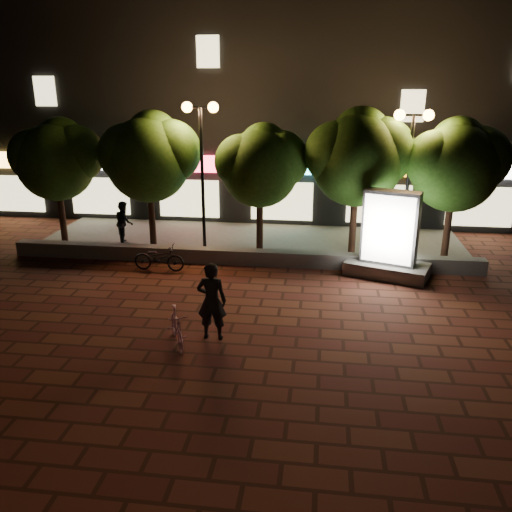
% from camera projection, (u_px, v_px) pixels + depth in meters
% --- Properties ---
extents(ground, '(80.00, 80.00, 0.00)m').
position_uv_depth(ground, '(217.00, 313.00, 14.04)').
color(ground, '#54281A').
rests_on(ground, ground).
extents(retaining_wall, '(16.00, 0.45, 0.50)m').
position_uv_depth(retaining_wall, '(240.00, 257.00, 17.71)').
color(retaining_wall, slate).
rests_on(retaining_wall, ground).
extents(sidewalk, '(16.00, 5.00, 0.08)m').
position_uv_depth(sidewalk, '(250.00, 241.00, 20.13)').
color(sidewalk, slate).
rests_on(sidewalk, ground).
extents(building_block, '(28.00, 8.12, 11.30)m').
position_uv_depth(building_block, '(269.00, 101.00, 24.64)').
color(building_block, black).
rests_on(building_block, ground).
extents(tree_far_left, '(3.36, 2.80, 4.63)m').
position_uv_depth(tree_far_left, '(57.00, 157.00, 18.96)').
color(tree_far_left, black).
rests_on(tree_far_left, sidewalk).
extents(tree_left, '(3.60, 3.00, 4.89)m').
position_uv_depth(tree_left, '(150.00, 154.00, 18.49)').
color(tree_left, black).
rests_on(tree_left, sidewalk).
extents(tree_mid, '(3.24, 2.70, 4.50)m').
position_uv_depth(tree_mid, '(261.00, 163.00, 18.07)').
color(tree_mid, black).
rests_on(tree_mid, sidewalk).
extents(tree_right, '(3.72, 3.10, 5.07)m').
position_uv_depth(tree_right, '(359.00, 154.00, 17.55)').
color(tree_right, black).
rests_on(tree_right, sidewalk).
extents(tree_far_right, '(3.48, 2.90, 4.76)m').
position_uv_depth(tree_far_right, '(457.00, 162.00, 17.22)').
color(tree_far_right, black).
rests_on(tree_far_right, sidewalk).
extents(street_lamp_left, '(1.26, 0.36, 5.18)m').
position_uv_depth(street_lamp_left, '(201.00, 139.00, 17.81)').
color(street_lamp_left, black).
rests_on(street_lamp_left, sidewalk).
extents(street_lamp_right, '(1.26, 0.36, 4.98)m').
position_uv_depth(street_lamp_right, '(411.00, 146.00, 17.00)').
color(street_lamp_right, black).
rests_on(street_lamp_right, sidewalk).
extents(ad_kiosk, '(2.82, 2.04, 2.75)m').
position_uv_depth(ad_kiosk, '(389.00, 242.00, 16.38)').
color(ad_kiosk, slate).
rests_on(ad_kiosk, ground).
extents(scooter_pink, '(1.04, 1.56, 0.91)m').
position_uv_depth(scooter_pink, '(177.00, 328.00, 12.19)').
color(scooter_pink, '#BD7693').
rests_on(scooter_pink, ground).
extents(rider, '(0.71, 0.47, 1.95)m').
position_uv_depth(rider, '(212.00, 301.00, 12.36)').
color(rider, black).
rests_on(rider, ground).
extents(scooter_parked, '(1.70, 0.62, 0.88)m').
position_uv_depth(scooter_parked, '(159.00, 258.00, 17.02)').
color(scooter_parked, black).
rests_on(scooter_parked, ground).
extents(pedestrian, '(0.91, 0.97, 1.60)m').
position_uv_depth(pedestrian, '(124.00, 222.00, 19.58)').
color(pedestrian, black).
rests_on(pedestrian, sidewalk).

